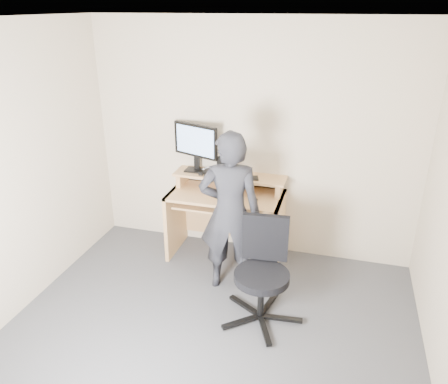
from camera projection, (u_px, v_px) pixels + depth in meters
The scene contains 14 objects.
ground at pixel (202, 350), 3.55m from camera, with size 3.50×3.50×0.00m, color #48494D.
back_wall at pixel (252, 142), 4.60m from camera, with size 3.50×0.02×2.50m, color #C1B299.
ceiling at pixel (193, 20), 2.55m from camera, with size 3.50×3.50×0.02m, color white.
desk at pixel (228, 208), 4.73m from camera, with size 1.20×0.60×0.91m.
monitor at pixel (196, 143), 4.63m from camera, with size 0.53×0.22×0.52m.
external_drive at pixel (223, 165), 4.64m from camera, with size 0.07×0.13×0.20m, color black.
travel_mug at pixel (232, 166), 4.62m from camera, with size 0.09×0.09×0.19m, color silver.
smartphone at pixel (255, 178), 4.55m from camera, with size 0.07×0.13×0.01m, color black.
charger at pixel (201, 174), 4.63m from camera, with size 0.04×0.04×0.04m, color black.
headphones at pixel (210, 171), 4.74m from camera, with size 0.16×0.16×0.02m, color silver.
keyboard at pixel (220, 204), 4.54m from camera, with size 0.46×0.18×0.03m, color black.
mouse at pixel (253, 199), 4.41m from camera, with size 0.10×0.06×0.04m, color black.
office_chair at pixel (263, 268), 3.76m from camera, with size 0.70×0.72×0.91m.
person at pixel (230, 213), 4.07m from camera, with size 0.58×0.38×1.59m, color black.
Camera 1 is at (0.92, -2.59, 2.59)m, focal length 35.00 mm.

